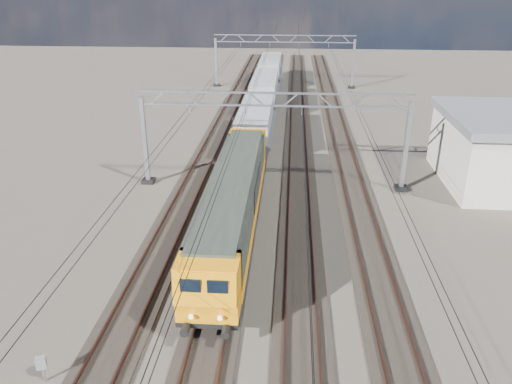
# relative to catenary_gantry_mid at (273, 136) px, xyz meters

# --- Properties ---
(ground) EXTENTS (160.00, 160.00, 0.00)m
(ground) POSITION_rel_catenary_gantry_mid_xyz_m (-0.00, -4.00, -3.91)
(ground) COLOR black
(ground) RESTS_ON ground
(track_outer_west) EXTENTS (2.60, 140.00, 0.30)m
(track_outer_west) POSITION_rel_catenary_gantry_mid_xyz_m (-6.00, -4.00, -3.83)
(track_outer_west) COLOR black
(track_outer_west) RESTS_ON ground
(track_loco) EXTENTS (2.60, 140.00, 0.30)m
(track_loco) POSITION_rel_catenary_gantry_mid_xyz_m (-2.00, -4.00, -3.83)
(track_loco) COLOR black
(track_loco) RESTS_ON ground
(track_inner_east) EXTENTS (2.60, 140.00, 0.30)m
(track_inner_east) POSITION_rel_catenary_gantry_mid_xyz_m (2.00, -4.00, -3.83)
(track_inner_east) COLOR black
(track_inner_east) RESTS_ON ground
(track_outer_east) EXTENTS (2.60, 140.00, 0.30)m
(track_outer_east) POSITION_rel_catenary_gantry_mid_xyz_m (6.00, -4.00, -3.83)
(track_outer_east) COLOR black
(track_outer_east) RESTS_ON ground
(catenary_gantry_mid) EXTENTS (19.90, 0.90, 7.11)m
(catenary_gantry_mid) POSITION_rel_catenary_gantry_mid_xyz_m (0.00, 0.00, 0.00)
(catenary_gantry_mid) COLOR #9BA1A9
(catenary_gantry_mid) RESTS_ON ground
(catenary_gantry_far) EXTENTS (19.90, 0.90, 7.11)m
(catenary_gantry_far) POSITION_rel_catenary_gantry_mid_xyz_m (0.00, 36.00, 0.00)
(catenary_gantry_far) COLOR #9BA1A9
(catenary_gantry_far) RESTS_ON ground
(overhead_wires) EXTENTS (12.03, 140.00, 0.53)m
(overhead_wires) POSITION_rel_catenary_gantry_mid_xyz_m (-0.00, 4.00, 1.84)
(overhead_wires) COLOR black
(overhead_wires) RESTS_ON ground
(locomotive) EXTENTS (2.76, 21.10, 3.62)m
(locomotive) POSITION_rel_catenary_gantry_mid_xyz_m (-2.00, -7.93, -1.58)
(locomotive) COLOR black
(locomotive) RESTS_ON ground
(hopper_wagon_lead) EXTENTS (3.38, 13.00, 3.25)m
(hopper_wagon_lead) POSITION_rel_catenary_gantry_mid_xyz_m (-2.00, 9.77, -1.67)
(hopper_wagon_lead) COLOR black
(hopper_wagon_lead) RESTS_ON ground
(hopper_wagon_mid) EXTENTS (3.38, 13.00, 3.25)m
(hopper_wagon_mid) POSITION_rel_catenary_gantry_mid_xyz_m (-2.00, 23.97, -1.67)
(hopper_wagon_mid) COLOR black
(hopper_wagon_mid) RESTS_ON ground
(hopper_wagon_third) EXTENTS (3.38, 13.00, 3.25)m
(hopper_wagon_third) POSITION_rel_catenary_gantry_mid_xyz_m (-2.00, 38.17, -1.67)
(hopper_wagon_third) COLOR black
(hopper_wagon_third) RESTS_ON ground
(trackside_cabinet) EXTENTS (0.45, 0.39, 1.15)m
(trackside_cabinet) POSITION_rel_catenary_gantry_mid_xyz_m (-8.07, -20.26, -3.04)
(trackside_cabinet) COLOR #9BA1A9
(trackside_cabinet) RESTS_ON ground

